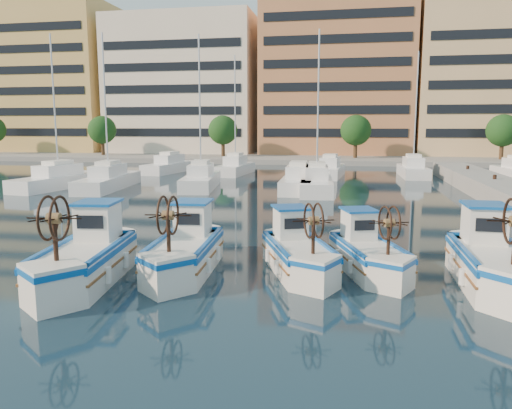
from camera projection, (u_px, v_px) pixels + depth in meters
name	position (u px, v px, depth m)	size (l,w,h in m)	color
ground	(232.00, 287.00, 14.86)	(300.00, 300.00, 0.00)	#1A3244
waterfront	(392.00, 83.00, 74.58)	(180.00, 40.00, 25.60)	gray
yacht_marina	(262.00, 176.00, 42.57)	(40.06, 23.07, 11.50)	white
fishing_boat_a	(87.00, 255.00, 15.34)	(2.54, 4.86, 2.96)	white
fishing_boat_b	(186.00, 248.00, 16.43)	(2.12, 4.53, 2.78)	white
fishing_boat_c	(297.00, 250.00, 16.40)	(2.95, 4.23, 2.55)	white
fishing_boat_d	(367.00, 251.00, 16.40)	(2.71, 4.07, 2.46)	white
fishing_boat_e	(491.00, 259.00, 14.94)	(1.94, 4.72, 2.94)	white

